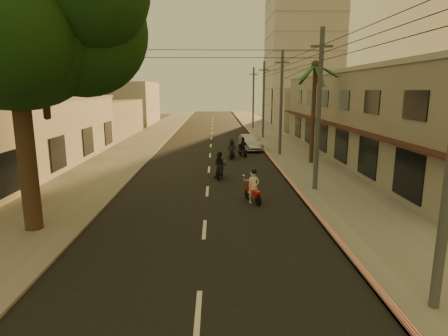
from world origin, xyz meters
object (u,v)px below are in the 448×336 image
Objects in this scene: scooter_mid_b at (243,148)px; scooter_far_a at (232,150)px; palm_tree at (315,70)px; broadleaf_tree at (24,14)px; scooter_mid_a at (220,166)px; scooter_red at (253,187)px; parked_car at (250,142)px.

scooter_far_a is (-1.01, -0.99, -0.02)m from scooter_mid_b.
broadleaf_tree is at bearing -136.52° from palm_tree.
scooter_far_a is at bearing 91.10° from scooter_mid_a.
broadleaf_tree is 12.39m from scooter_red.
parked_car is at bearing 65.82° from scooter_red.
scooter_mid_a is at bearing -112.22° from parked_car.
palm_tree is 4.53× the size of scooter_red.
broadleaf_tree is at bearing -137.16° from scooter_mid_b.
palm_tree is 4.76× the size of scooter_mid_b.
palm_tree is at bearing 41.98° from scooter_red.
scooter_red is (-5.58, -10.24, -6.34)m from palm_tree.
broadleaf_tree is 2.62× the size of parked_car.
scooter_mid_a is (-7.23, -4.78, -6.32)m from palm_tree.
scooter_red is 0.97× the size of scooter_mid_a.
broadleaf_tree is at bearing -124.17° from parked_car.
palm_tree is 1.77× the size of parked_car.
scooter_mid_b is (-5.13, 3.40, -6.36)m from palm_tree.
scooter_mid_a is 1.07× the size of scooter_far_a.
scooter_red reaches higher than parked_car.
scooter_mid_a reaches higher than parked_car.
broadleaf_tree reaches higher than parked_car.
scooter_red is at bearing 21.84° from broadleaf_tree.
broadleaf_tree is 20.18m from palm_tree.
scooter_mid_a reaches higher than scooter_far_a.
scooter_mid_a is 1.08× the size of scooter_mid_b.
palm_tree reaches higher than scooter_mid_a.
palm_tree is at bearing 43.48° from broadleaf_tree.
palm_tree is 10.45m from parked_car.
scooter_red is (9.03, 3.62, -7.67)m from broadleaf_tree.
palm_tree is at bearing -51.91° from scooter_mid_b.
broadleaf_tree reaches higher than palm_tree.
broadleaf_tree is at bearing -115.43° from scooter_far_a.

